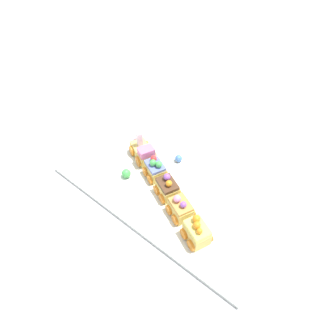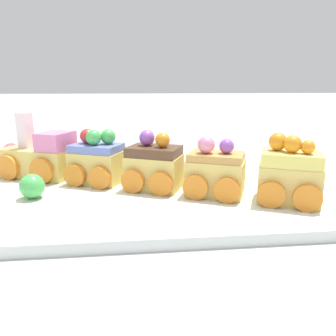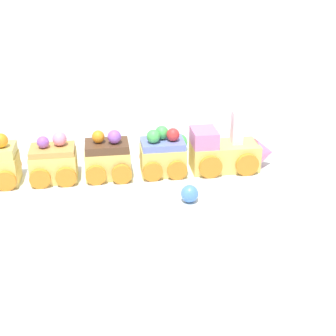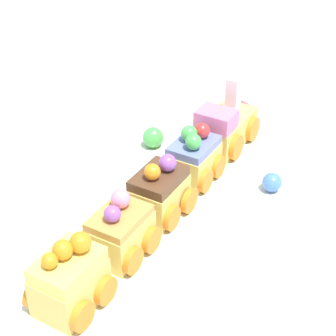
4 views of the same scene
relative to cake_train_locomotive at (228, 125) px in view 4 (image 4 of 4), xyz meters
The scene contains 9 objects.
ground_plane 0.16m from the cake_train_locomotive, 164.65° to the left, with size 10.00×10.00×0.00m, color #B2B2B7.
display_board 0.16m from the cake_train_locomotive, 164.65° to the left, with size 0.67×0.36×0.01m, color silver.
cake_train_locomotive is the anchor object (origin of this frame).
cake_car_blueberry 0.10m from the cake_train_locomotive, 155.94° to the left, with size 0.09×0.08×0.07m.
cake_car_chocolate 0.19m from the cake_train_locomotive, 155.96° to the left, with size 0.09×0.08×0.07m.
cake_car_caramel 0.27m from the cake_train_locomotive, 155.86° to the left, with size 0.09×0.08×0.07m.
cake_car_lemon 0.35m from the cake_train_locomotive, 155.91° to the left, with size 0.09×0.08×0.08m.
gumball_blue 0.13m from the cake_train_locomotive, 153.52° to the right, with size 0.02×0.02×0.02m, color #4C84E0.
gumball_green 0.11m from the cake_train_locomotive, 103.78° to the left, with size 0.03×0.03×0.03m, color #4CBC56.
Camera 4 is at (-0.53, -0.03, 0.42)m, focal length 60.00 mm.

